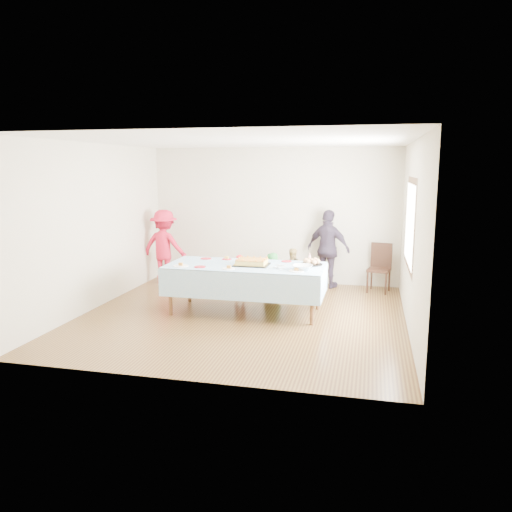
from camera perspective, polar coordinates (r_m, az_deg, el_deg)
The scene contains 22 objects.
ground at distance 7.94m, azimuth -1.54°, elevation -6.83°, with size 5.00×5.00×0.00m, color #442613.
room_walls at distance 7.61m, azimuth -1.20°, elevation 6.03°, with size 5.04×5.04×2.72m.
party_table at distance 7.95m, azimuth -1.20°, elevation -1.41°, with size 2.50×1.10×0.78m.
birthday_cake at distance 7.91m, azimuth -0.49°, elevation -0.73°, with size 0.54×0.42×0.10m.
rolls_tray at distance 7.98m, azimuth 6.37°, elevation -0.70°, with size 0.35×0.35×0.10m.
punch_bowl at distance 7.58m, azimuth 5.32°, elevation -1.31°, with size 0.31×0.31×0.08m, color silver.
party_hat at distance 8.14m, azimuth 6.13°, elevation -0.17°, with size 0.10×0.10×0.17m, color silver.
fork_pile at distance 7.62m, azimuth 2.59°, elevation -1.25°, with size 0.24×0.18×0.07m, color white, non-canonical shape.
plate_red_far_a at distance 8.50m, azimuth -5.74°, elevation -0.28°, with size 0.18×0.18×0.01m, color #B80D1C.
plate_red_far_b at distance 8.41m, azimuth -3.37°, elevation -0.36°, with size 0.16×0.16×0.01m, color #B80D1C.
plate_red_far_c at distance 8.33m, azimuth -0.77°, elevation -0.44°, with size 0.17×0.17×0.01m, color #B80D1C.
plate_red_far_d at distance 8.22m, azimuth 3.51°, elevation -0.61°, with size 0.17×0.17×0.01m, color #B80D1C.
plate_red_near at distance 7.81m, azimuth -6.43°, elevation -1.23°, with size 0.18×0.18×0.01m, color #B80D1C.
plate_white_left at distance 7.92m, azimuth -8.59°, elevation -1.12°, with size 0.24×0.24×0.01m, color white.
plate_white_mid at distance 7.62m, azimuth -3.12°, elevation -1.46°, with size 0.20×0.20×0.01m, color white.
plate_white_right at distance 7.48m, azimuth 4.64°, elevation -1.71°, with size 0.22×0.22×0.01m, color white.
dining_chair at distance 9.64m, azimuth 13.98°, elevation -0.98°, with size 0.47×0.47×0.91m.
toddler_left at distance 8.75m, azimuth -1.83°, elevation -2.46°, with size 0.30×0.20×0.82m, color red.
toddler_mid at distance 8.61m, azimuth 1.88°, elevation -2.47°, with size 0.43×0.28×0.87m, color #226628.
toddler_right at distance 9.43m, azimuth 4.11°, elevation -1.57°, with size 0.40×0.31×0.81m, color tan.
adult_left at distance 10.16m, azimuth -10.42°, elevation 1.05°, with size 0.96×0.55×1.48m, color red.
adult_right at distance 9.71m, azimuth 8.26°, elevation 0.79°, with size 0.89×0.37×1.52m, color #372C3D.
Camera 1 is at (1.92, -7.35, 2.32)m, focal length 35.00 mm.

